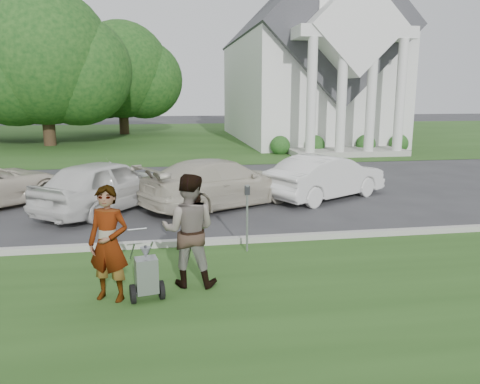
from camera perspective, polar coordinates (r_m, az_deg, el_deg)
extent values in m
plane|color=#333335|center=(9.96, -4.14, -7.48)|extent=(120.00, 120.00, 0.00)
cube|color=#264818|center=(7.21, -1.93, -15.35)|extent=(80.00, 7.00, 0.01)
cube|color=#264818|center=(36.51, -7.95, 6.71)|extent=(80.00, 30.00, 0.01)
cube|color=#9E9E93|center=(10.45, -4.41, -6.10)|extent=(80.00, 0.18, 0.15)
cube|color=white|center=(34.76, 7.35, 12.23)|extent=(9.00, 16.00, 7.00)
cube|color=#38383D|center=(34.95, 7.52, 17.98)|extent=(9.19, 17.00, 9.19)
cube|color=#9E9E93|center=(26.25, 12.84, 4.79)|extent=(6.20, 2.60, 0.30)
cylinder|color=white|center=(24.31, 8.69, 11.14)|extent=(0.50, 0.50, 6.00)
cylinder|color=white|center=(24.84, 12.28, 11.02)|extent=(0.50, 0.50, 6.00)
cylinder|color=white|center=(25.46, 15.69, 10.87)|extent=(0.50, 0.50, 6.00)
cylinder|color=white|center=(26.17, 18.93, 10.69)|extent=(0.50, 0.50, 6.00)
cube|color=white|center=(26.05, 13.67, 18.28)|extent=(6.20, 2.00, 0.60)
cube|color=white|center=(26.08, 13.71, 18.93)|extent=(5.09, 2.20, 5.09)
sphere|color=#1E4C19|center=(25.99, 4.92, 5.65)|extent=(1.10, 1.10, 1.10)
sphere|color=#1E4C19|center=(26.54, 9.13, 5.67)|extent=(1.10, 1.10, 1.10)
sphere|color=#1E4C19|center=(27.63, 15.08, 5.66)|extent=(1.10, 1.10, 1.10)
sphere|color=#1E4C19|center=(28.50, 18.77, 5.62)|extent=(1.10, 1.10, 1.10)
cylinder|color=#332316|center=(32.22, -22.32, 8.08)|extent=(0.76, 0.76, 3.20)
sphere|color=#123D14|center=(32.25, -22.89, 15.01)|extent=(8.40, 8.40, 8.40)
sphere|color=#123D14|center=(32.13, -19.27, 13.79)|extent=(6.89, 6.89, 6.89)
sphere|color=#123D14|center=(32.34, -25.90, 13.63)|extent=(7.22, 7.22, 7.22)
cylinder|color=#332316|center=(39.53, -14.00, 9.04)|extent=(0.76, 0.76, 3.00)
sphere|color=#123D14|center=(39.52, -14.27, 14.24)|extent=(7.60, 7.60, 7.60)
sphere|color=#123D14|center=(39.69, -11.65, 13.25)|extent=(6.23, 6.23, 6.23)
sphere|color=#123D14|center=(39.36, -16.52, 13.30)|extent=(6.54, 6.54, 6.54)
cylinder|color=black|center=(7.86, -12.93, -12.03)|extent=(0.13, 0.32, 0.31)
cylinder|color=black|center=(7.92, -9.55, -11.69)|extent=(0.13, 0.32, 0.31)
cylinder|color=#2D2D33|center=(7.88, -11.23, -11.86)|extent=(0.52, 0.14, 0.04)
cube|color=#94969C|center=(7.77, -11.32, -9.92)|extent=(0.39, 0.34, 0.58)
cone|color=#94969C|center=(7.64, -11.44, -7.25)|extent=(0.21, 0.21, 0.17)
cylinder|color=#2D2D33|center=(7.61, -11.46, -6.65)|extent=(0.04, 0.04, 0.06)
cylinder|color=#94969C|center=(8.13, -13.00, -7.04)|extent=(0.18, 0.76, 0.55)
cylinder|color=#94969C|center=(8.17, -10.94, -6.85)|extent=(0.18, 0.76, 0.55)
cylinder|color=#94969C|center=(8.43, -12.43, -4.44)|extent=(0.34, 0.09, 0.03)
imported|color=#999999|center=(7.79, -15.72, -6.20)|extent=(0.81, 0.68, 1.88)
imported|color=#999999|center=(8.11, -6.25, -4.76)|extent=(1.10, 0.94, 1.97)
cylinder|color=#94969C|center=(9.84, 0.87, -3.85)|extent=(0.05, 0.05, 1.25)
cube|color=#2D2D33|center=(9.67, 0.89, 0.21)|extent=(0.10, 0.07, 0.19)
cylinder|color=#94969C|center=(9.66, 0.89, 0.75)|extent=(0.09, 0.09, 0.03)
imported|color=silver|center=(13.80, -16.03, 0.83)|extent=(4.06, 4.61, 1.51)
imported|color=beige|center=(13.82, -2.38, 1.14)|extent=(5.25, 4.09, 1.42)
imported|color=silver|center=(15.10, 10.49, 1.83)|extent=(4.41, 3.38, 1.40)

